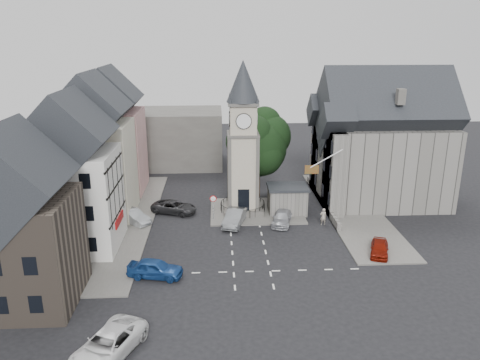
{
  "coord_description": "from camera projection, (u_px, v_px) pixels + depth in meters",
  "views": [
    {
      "loc": [
        -2.71,
        -39.88,
        18.84
      ],
      "look_at": [
        -0.46,
        5.0,
        4.61
      ],
      "focal_mm": 35.0,
      "sensor_mm": 36.0,
      "label": 1
    }
  ],
  "objects": [
    {
      "name": "terrace_pink",
      "position": [
        111.0,
        139.0,
        56.3
      ],
      "size": [
        8.1,
        7.6,
        12.8
      ],
      "color": "tan",
      "rests_on": "ground"
    },
    {
      "name": "central_island",
      "position": [
        256.0,
        211.0,
        51.45
      ],
      "size": [
        10.0,
        8.0,
        0.16
      ],
      "primitive_type": "cube",
      "color": "#595651",
      "rests_on": "ground"
    },
    {
      "name": "road_markings",
      "position": [
        252.0,
        271.0,
        38.55
      ],
      "size": [
        20.0,
        8.0,
        0.01
      ],
      "primitive_type": "cube",
      "color": "silver",
      "rests_on": "ground"
    },
    {
      "name": "car_island_silver",
      "position": [
        235.0,
        217.0,
        47.79
      ],
      "size": [
        2.94,
        5.07,
        1.58
      ],
      "primitive_type": "imported",
      "rotation": [
        0.0,
        0.0,
        -0.28
      ],
      "color": "gray",
      "rests_on": "ground"
    },
    {
      "name": "ground",
      "position": [
        248.0,
        243.0,
        43.79
      ],
      "size": [
        120.0,
        120.0,
        0.0
      ],
      "primitive_type": "plane",
      "color": "black",
      "rests_on": "ground"
    },
    {
      "name": "backdrop_west",
      "position": [
        154.0,
        138.0,
        68.67
      ],
      "size": [
        20.0,
        10.0,
        8.0
      ],
      "primitive_type": "cube",
      "color": "#4C4944",
      "rests_on": "ground"
    },
    {
      "name": "car_west_silver",
      "position": [
        133.0,
        216.0,
        48.16
      ],
      "size": [
        4.22,
        4.03,
        1.43
      ],
      "primitive_type": "imported",
      "rotation": [
        0.0,
        0.0,
        0.83
      ],
      "color": "#A0A4A7",
      "rests_on": "ground"
    },
    {
      "name": "east_building",
      "position": [
        378.0,
        148.0,
        53.12
      ],
      "size": [
        14.4,
        11.4,
        12.6
      ],
      "color": "slate",
      "rests_on": "ground"
    },
    {
      "name": "clock_tower",
      "position": [
        243.0,
        139.0,
        48.95
      ],
      "size": [
        4.86,
        4.86,
        16.25
      ],
      "color": "#4C4944",
      "rests_on": "ground"
    },
    {
      "name": "stone_shelter",
      "position": [
        287.0,
        199.0,
        50.69
      ],
      "size": [
        4.3,
        3.3,
        3.08
      ],
      "color": "slate",
      "rests_on": "ground"
    },
    {
      "name": "car_west_blue",
      "position": [
        155.0,
        268.0,
        37.47
      ],
      "size": [
        4.72,
        2.63,
        1.52
      ],
      "primitive_type": "imported",
      "rotation": [
        0.0,
        0.0,
        1.37
      ],
      "color": "navy",
      "rests_on": "ground"
    },
    {
      "name": "pavement_east",
      "position": [
        350.0,
        209.0,
        51.96
      ],
      "size": [
        6.0,
        26.0,
        0.14
      ],
      "primitive_type": "cube",
      "color": "#595651",
      "rests_on": "ground"
    },
    {
      "name": "town_tree",
      "position": [
        258.0,
        139.0,
        54.16
      ],
      "size": [
        7.2,
        7.2,
        10.8
      ],
      "color": "black",
      "rests_on": "ground"
    },
    {
      "name": "pedestrian",
      "position": [
        323.0,
        217.0,
        47.65
      ],
      "size": [
        0.7,
        0.5,
        1.79
      ],
      "primitive_type": "imported",
      "rotation": [
        0.0,
        0.0,
        3.26
      ],
      "color": "#A39886",
      "rests_on": "ground"
    },
    {
      "name": "pavement_west",
      "position": [
        125.0,
        220.0,
        48.88
      ],
      "size": [
        6.0,
        30.0,
        0.14
      ],
      "primitive_type": "cube",
      "color": "#595651",
      "rests_on": "ground"
    },
    {
      "name": "terrace_tudor",
      "position": [
        73.0,
        183.0,
        41.18
      ],
      "size": [
        8.1,
        7.6,
        12.0
      ],
      "color": "silver",
      "rests_on": "ground"
    },
    {
      "name": "building_sw_stone",
      "position": [
        15.0,
        234.0,
        32.79
      ],
      "size": [
        8.6,
        7.6,
        10.4
      ],
      "color": "#4E433A",
      "rests_on": "ground"
    },
    {
      "name": "van_sw_white",
      "position": [
        108.0,
        345.0,
        28.24
      ],
      "size": [
        4.7,
        6.3,
        1.59
      ],
      "primitive_type": "imported",
      "rotation": [
        0.0,
        0.0,
        -0.41
      ],
      "color": "silver",
      "rests_on": "ground"
    },
    {
      "name": "east_boundary_wall",
      "position": [
        322.0,
        200.0,
        53.62
      ],
      "size": [
        0.4,
        16.0,
        0.9
      ],
      "primitive_type": "cube",
      "color": "slate",
      "rests_on": "ground"
    },
    {
      "name": "car_west_grey",
      "position": [
        174.0,
        207.0,
        50.84
      ],
      "size": [
        5.36,
        3.71,
        1.36
      ],
      "primitive_type": "imported",
      "rotation": [
        0.0,
        0.0,
        1.24
      ],
      "color": "#28282A",
      "rests_on": "ground"
    },
    {
      "name": "terrace_cream",
      "position": [
        95.0,
        156.0,
        48.68
      ],
      "size": [
        8.1,
        7.6,
        12.8
      ],
      "color": "beige",
      "rests_on": "ground"
    },
    {
      "name": "car_east_red",
      "position": [
        379.0,
        248.0,
        41.29
      ],
      "size": [
        2.69,
        4.05,
        1.28
      ],
      "primitive_type": "imported",
      "rotation": [
        0.0,
        0.0,
        -0.34
      ],
      "color": "maroon",
      "rests_on": "ground"
    },
    {
      "name": "car_island_east",
      "position": [
        282.0,
        218.0,
        48.07
      ],
      "size": [
        2.83,
        4.68,
        1.27
      ],
      "primitive_type": "imported",
      "rotation": [
        0.0,
        0.0,
        -0.26
      ],
      "color": "#ABADB4",
      "rests_on": "ground"
    },
    {
      "name": "flagpole",
      "position": [
        326.0,
        159.0,
        45.87
      ],
      "size": [
        3.68,
        0.1,
        2.74
      ],
      "color": "white",
      "rests_on": "ground"
    },
    {
      "name": "warning_sign_post",
      "position": [
        213.0,
        203.0,
        48.2
      ],
      "size": [
        0.7,
        0.19,
        2.85
      ],
      "color": "black",
      "rests_on": "ground"
    }
  ]
}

